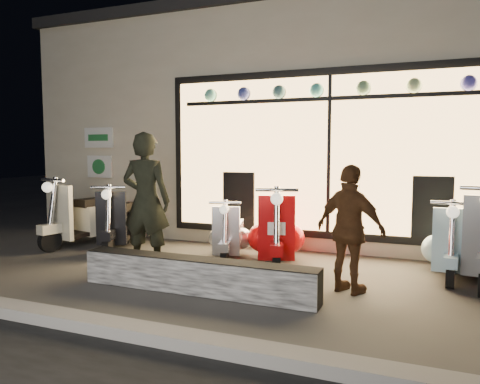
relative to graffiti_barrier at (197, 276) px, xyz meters
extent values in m
plane|color=#383533|center=(0.16, 0.65, -0.20)|extent=(40.00, 40.00, 0.00)
cube|color=slate|center=(0.16, -1.35, -0.14)|extent=(40.00, 0.25, 0.12)
cube|color=beige|center=(0.16, 5.65, 1.80)|extent=(10.00, 6.00, 4.00)
cube|color=black|center=(0.16, 5.65, 3.90)|extent=(10.20, 6.20, 0.20)
cube|color=black|center=(0.96, 2.63, 1.35)|extent=(5.45, 0.06, 2.65)
cube|color=#FFBF6B|center=(0.96, 2.59, 1.35)|extent=(5.20, 0.04, 2.40)
cube|color=black|center=(0.96, 2.55, 2.20)|extent=(4.90, 0.06, 0.06)
cube|color=white|center=(-3.44, 2.61, 1.65)|extent=(0.65, 0.04, 0.38)
cube|color=white|center=(-3.44, 2.61, 1.10)|extent=(0.55, 0.04, 0.42)
cube|color=black|center=(0.00, 0.00, 0.00)|extent=(2.85, 0.28, 0.40)
cylinder|color=black|center=(-0.19, 1.18, -0.06)|extent=(0.17, 0.30, 0.29)
cylinder|color=black|center=(-0.44, 1.99, -0.06)|extent=(0.18, 0.31, 0.29)
cube|color=#B8B7BC|center=(-0.24, 1.35, 0.28)|extent=(0.39, 0.17, 0.70)
cube|color=#B8B7BC|center=(-0.41, 1.91, 0.12)|extent=(0.52, 0.68, 0.39)
cube|color=black|center=(-0.39, 1.83, 0.36)|extent=(0.37, 0.53, 0.10)
sphere|color=#FFF2CC|center=(-0.18, 1.17, 0.61)|extent=(0.16, 0.16, 0.13)
cylinder|color=black|center=(0.63, 1.00, -0.02)|extent=(0.21, 0.38, 0.36)
cylinder|color=black|center=(0.29, 2.01, -0.02)|extent=(0.23, 0.38, 0.36)
cube|color=#BB0C0E|center=(0.56, 1.21, 0.39)|extent=(0.49, 0.22, 0.87)
cube|color=#BB0C0E|center=(0.33, 1.90, 0.20)|extent=(0.66, 0.84, 0.49)
cube|color=black|center=(0.36, 1.80, 0.50)|extent=(0.47, 0.66, 0.13)
sphere|color=#FFF2CC|center=(0.63, 0.99, 0.81)|extent=(0.20, 0.20, 0.16)
cylinder|color=black|center=(-2.06, 1.05, -0.03)|extent=(0.22, 0.36, 0.34)
cylinder|color=black|center=(-2.44, 1.98, -0.03)|extent=(0.24, 0.36, 0.34)
cube|color=black|center=(-2.14, 1.25, 0.36)|extent=(0.46, 0.24, 0.83)
cube|color=black|center=(-2.40, 1.89, 0.18)|extent=(0.66, 0.81, 0.46)
cube|color=black|center=(-2.37, 1.80, 0.46)|extent=(0.47, 0.63, 0.12)
sphere|color=#FFF2CC|center=(-2.06, 1.04, 0.76)|extent=(0.20, 0.20, 0.15)
cylinder|color=black|center=(-3.15, 1.00, -0.01)|extent=(0.19, 0.39, 0.37)
cylinder|color=black|center=(-2.92, 2.06, -0.01)|extent=(0.21, 0.39, 0.37)
cube|color=beige|center=(-3.10, 1.22, 0.41)|extent=(0.51, 0.18, 0.89)
cube|color=beige|center=(-2.94, 1.96, 0.21)|extent=(0.61, 0.84, 0.50)
cube|color=black|center=(-2.96, 1.85, 0.52)|extent=(0.43, 0.66, 0.13)
sphere|color=#FFF2CC|center=(-3.15, 0.99, 0.84)|extent=(0.19, 0.19, 0.16)
cylinder|color=black|center=(2.68, 1.28, -0.04)|extent=(0.11, 0.33, 0.33)
cylinder|color=black|center=(2.72, 2.24, -0.04)|extent=(0.13, 0.33, 0.33)
cube|color=#94BDD2|center=(2.69, 1.48, 0.34)|extent=(0.44, 0.09, 0.78)
cube|color=#94BDD2|center=(2.72, 2.14, 0.16)|extent=(0.43, 0.69, 0.44)
cube|color=black|center=(2.71, 2.05, 0.43)|extent=(0.29, 0.55, 0.11)
sphere|color=#FFF2CC|center=(2.68, 1.27, 0.71)|extent=(0.15, 0.15, 0.14)
imported|color=black|center=(-1.16, 0.74, 0.73)|extent=(0.73, 0.53, 1.86)
imported|color=#58341B|center=(1.61, 0.67, 0.53)|extent=(0.93, 0.67, 1.46)
camera|label=1|loc=(2.44, -4.63, 1.44)|focal=35.00mm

